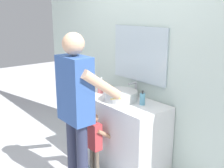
% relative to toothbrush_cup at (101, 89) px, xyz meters
% --- Properties ---
extents(back_wall, '(4.40, 0.10, 2.70)m').
position_rel_toothbrush_cup_xyz_m(back_wall, '(0.37, 0.35, 0.44)').
color(back_wall, silver).
rests_on(back_wall, ground).
extents(vanity_cabinet, '(1.16, 0.54, 0.86)m').
position_rel_toothbrush_cup_xyz_m(vanity_cabinet, '(0.37, 0.03, -0.48)').
color(vanity_cabinet, white).
rests_on(vanity_cabinet, ground).
extents(sink_basin, '(0.40, 0.40, 0.11)m').
position_rel_toothbrush_cup_xyz_m(sink_basin, '(0.37, 0.01, 0.01)').
color(sink_basin, silver).
rests_on(sink_basin, vanity_cabinet).
extents(faucet, '(0.18, 0.14, 0.18)m').
position_rel_toothbrush_cup_xyz_m(faucet, '(0.37, 0.25, 0.03)').
color(faucet, '#B7BABF').
rests_on(faucet, vanity_cabinet).
extents(toothbrush_cup, '(0.07, 0.07, 0.21)m').
position_rel_toothbrush_cup_xyz_m(toothbrush_cup, '(0.00, 0.00, 0.00)').
color(toothbrush_cup, '#D86666').
rests_on(toothbrush_cup, vanity_cabinet).
extents(soap_bottle, '(0.06, 0.06, 0.17)m').
position_rel_toothbrush_cup_xyz_m(soap_bottle, '(0.66, 0.09, 0.02)').
color(soap_bottle, '#66B2D1').
rests_on(soap_bottle, vanity_cabinet).
extents(child_toddler, '(0.24, 0.24, 0.78)m').
position_rel_toothbrush_cup_xyz_m(child_toddler, '(0.37, -0.37, -0.45)').
color(child_toddler, '#6B5B4C').
rests_on(child_toddler, ground).
extents(adult_parent, '(0.52, 0.55, 1.68)m').
position_rel_toothbrush_cup_xyz_m(adult_parent, '(0.42, -0.61, 0.10)').
color(adult_parent, '#2D334C').
rests_on(adult_parent, ground).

